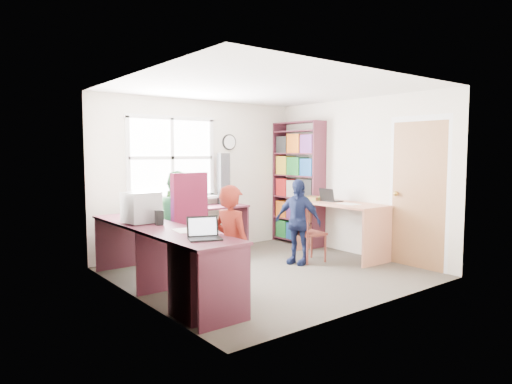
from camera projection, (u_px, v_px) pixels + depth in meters
room at (264, 180)px, 6.00m from camera, size 3.64×3.44×2.44m
l_desk at (191, 256)px, 4.96m from camera, size 2.38×2.95×0.75m
right_desk at (341, 217)px, 6.92m from camera, size 0.69×1.44×0.82m
bookshelf at (298, 186)px, 7.88m from camera, size 0.30×1.02×2.10m
swivel_chair at (196, 235)px, 5.56m from camera, size 0.64×0.64×1.33m
wooden_chair at (306, 230)px, 6.57m from camera, size 0.42×0.42×0.87m
crt_monitor at (141, 207)px, 5.36m from camera, size 0.41×0.37×0.37m
laptop_left at (204, 234)px, 4.39m from camera, size 0.38×0.35×0.21m
laptop_right at (330, 198)px, 7.08m from camera, size 0.26×0.31×0.20m
speaker_a at (159, 218)px, 5.22m from camera, size 0.10×0.10×0.17m
speaker_b at (131, 212)px, 5.69m from camera, size 0.10×0.10×0.19m
cd_tower at (224, 179)px, 7.30m from camera, size 0.18×0.17×0.82m
game_box at (313, 198)px, 7.30m from camera, size 0.32×0.32×0.05m
paper_a at (186, 230)px, 4.86m from camera, size 0.27×0.35×0.00m
paper_b at (349, 204)px, 6.72m from camera, size 0.23×0.32×0.00m
potted_plant at (168, 199)px, 6.64m from camera, size 0.20×0.18×0.29m
person_red at (232, 247)px, 4.60m from camera, size 0.38×0.50×1.26m
person_green at (180, 222)px, 5.96m from camera, size 0.68×0.77×1.35m
person_navy at (298, 222)px, 6.46m from camera, size 0.50×0.76×1.21m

